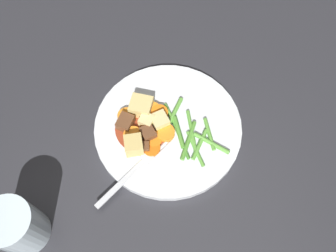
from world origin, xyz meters
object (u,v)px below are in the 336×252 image
(carrot_slice_1, at_px, (133,136))
(carrot_slice_5, at_px, (160,113))
(carrot_slice_6, at_px, (165,133))
(meat_chunk_0, at_px, (143,147))
(carrot_slice_2, at_px, (152,148))
(potato_chunk_2, at_px, (141,107))
(carrot_slice_3, at_px, (152,111))
(potato_chunk_1, at_px, (134,145))
(potato_chunk_3, at_px, (160,121))
(carrot_slice_0, at_px, (127,117))
(meat_chunk_2, at_px, (148,134))
(fork, at_px, (136,169))
(carrot_slice_4, at_px, (154,140))
(water_glass, at_px, (17,226))
(meat_chunk_1, at_px, (126,123))
(dinner_plate, at_px, (168,128))
(potato_chunk_0, at_px, (147,121))

(carrot_slice_1, relative_size, carrot_slice_5, 1.07)
(carrot_slice_6, bearing_deg, meat_chunk_0, 31.72)
(carrot_slice_2, height_order, potato_chunk_2, potato_chunk_2)
(potato_chunk_2, bearing_deg, carrot_slice_5, 158.87)
(carrot_slice_3, distance_m, potato_chunk_1, 0.08)
(potato_chunk_1, xyz_separation_m, potato_chunk_3, (-0.05, -0.05, -0.01))
(carrot_slice_5, bearing_deg, potato_chunk_2, -21.13)
(carrot_slice_0, distance_m, meat_chunk_2, 0.06)
(carrot_slice_3, xyz_separation_m, fork, (0.04, 0.11, -0.00))
(carrot_slice_4, bearing_deg, meat_chunk_2, -46.82)
(meat_chunk_0, bearing_deg, carrot_slice_6, -148.28)
(carrot_slice_5, bearing_deg, carrot_slice_0, 0.79)
(carrot_slice_3, xyz_separation_m, water_glass, (0.23, 0.20, 0.03))
(carrot_slice_2, distance_m, potato_chunk_1, 0.03)
(carrot_slice_3, xyz_separation_m, potato_chunk_1, (0.04, 0.07, 0.01))
(carrot_slice_3, bearing_deg, potato_chunk_1, 62.04)
(potato_chunk_2, bearing_deg, carrot_slice_2, 99.35)
(carrot_slice_6, bearing_deg, carrot_slice_2, 45.69)
(carrot_slice_2, xyz_separation_m, potato_chunk_1, (0.03, -0.00, 0.01))
(potato_chunk_1, bearing_deg, water_glass, 34.53)
(carrot_slice_2, relative_size, meat_chunk_1, 1.03)
(dinner_plate, xyz_separation_m, potato_chunk_0, (0.04, -0.01, 0.02))
(carrot_slice_5, xyz_separation_m, fork, (0.05, 0.11, -0.00))
(carrot_slice_1, relative_size, water_glass, 0.34)
(carrot_slice_0, bearing_deg, dinner_plate, 162.45)
(meat_chunk_0, xyz_separation_m, meat_chunk_1, (0.03, -0.05, 0.00))
(meat_chunk_0, relative_size, fork, 0.17)
(potato_chunk_1, xyz_separation_m, meat_chunk_2, (-0.03, -0.02, -0.01))
(carrot_slice_4, xyz_separation_m, water_glass, (0.22, 0.14, 0.03))
(potato_chunk_0, height_order, potato_chunk_1, potato_chunk_1)
(meat_chunk_1, bearing_deg, carrot_slice_5, -165.54)
(carrot_slice_5, distance_m, meat_chunk_2, 0.05)
(dinner_plate, distance_m, water_glass, 0.31)
(carrot_slice_3, distance_m, fork, 0.12)
(potato_chunk_3, distance_m, fork, 0.10)
(potato_chunk_0, distance_m, meat_chunk_0, 0.05)
(carrot_slice_3, bearing_deg, dinner_plate, 130.72)
(meat_chunk_0, xyz_separation_m, water_glass, (0.20, 0.13, 0.03))
(carrot_slice_3, distance_m, potato_chunk_0, 0.03)
(carrot_slice_2, height_order, meat_chunk_0, meat_chunk_0)
(carrot_slice_2, bearing_deg, carrot_slice_6, -134.31)
(carrot_slice_4, bearing_deg, potato_chunk_0, -72.73)
(carrot_slice_0, distance_m, carrot_slice_6, 0.08)
(carrot_slice_3, height_order, potato_chunk_2, potato_chunk_2)
(carrot_slice_5, bearing_deg, potato_chunk_3, 86.69)
(water_glass, bearing_deg, meat_chunk_0, -148.00)
(dinner_plate, distance_m, meat_chunk_2, 0.05)
(potato_chunk_2, bearing_deg, carrot_slice_6, 127.27)
(carrot_slice_6, height_order, potato_chunk_1, potato_chunk_1)
(potato_chunk_1, distance_m, water_glass, 0.23)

